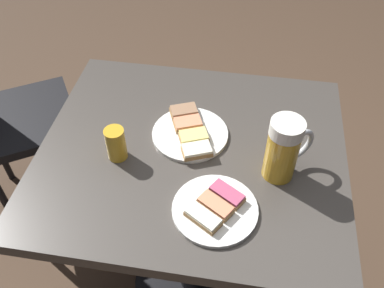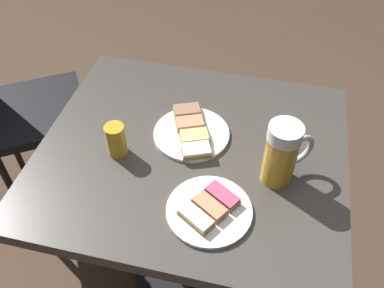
{
  "view_description": "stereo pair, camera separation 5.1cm",
  "coord_description": "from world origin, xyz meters",
  "px_view_note": "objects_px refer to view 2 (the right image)",
  "views": [
    {
      "loc": [
        -0.12,
        0.72,
        1.55
      ],
      "look_at": [
        0.0,
        0.0,
        0.78
      ],
      "focal_mm": 38.93,
      "sensor_mm": 36.0,
      "label": 1
    },
    {
      "loc": [
        -0.17,
        0.71,
        1.55
      ],
      "look_at": [
        0.0,
        0.0,
        0.78
      ],
      "focal_mm": 38.93,
      "sensor_mm": 36.0,
      "label": 2
    }
  ],
  "objects_px": {
    "beer_mug": "(282,154)",
    "cafe_chair": "(10,101)",
    "plate_far": "(209,209)",
    "beer_glass_small": "(116,140)",
    "plate_near": "(191,132)"
  },
  "relations": [
    {
      "from": "plate_far",
      "to": "beer_glass_small",
      "type": "height_order",
      "value": "beer_glass_small"
    },
    {
      "from": "plate_far",
      "to": "beer_mug",
      "type": "bearing_deg",
      "value": -135.55
    },
    {
      "from": "plate_near",
      "to": "cafe_chair",
      "type": "bearing_deg",
      "value": -17.69
    },
    {
      "from": "plate_near",
      "to": "beer_glass_small",
      "type": "bearing_deg",
      "value": 31.53
    },
    {
      "from": "plate_near",
      "to": "cafe_chair",
      "type": "distance_m",
      "value": 0.83
    },
    {
      "from": "plate_far",
      "to": "cafe_chair",
      "type": "xyz_separation_m",
      "value": [
        0.85,
        -0.47,
        -0.24
      ]
    },
    {
      "from": "beer_mug",
      "to": "cafe_chair",
      "type": "xyz_separation_m",
      "value": [
        0.99,
        -0.33,
        -0.31
      ]
    },
    {
      "from": "plate_near",
      "to": "beer_mug",
      "type": "height_order",
      "value": "beer_mug"
    },
    {
      "from": "cafe_chair",
      "to": "beer_mug",
      "type": "bearing_deg",
      "value": 39.08
    },
    {
      "from": "beer_mug",
      "to": "beer_glass_small",
      "type": "height_order",
      "value": "beer_mug"
    },
    {
      "from": "plate_far",
      "to": "cafe_chair",
      "type": "height_order",
      "value": "cafe_chair"
    },
    {
      "from": "plate_near",
      "to": "beer_glass_small",
      "type": "distance_m",
      "value": 0.2
    },
    {
      "from": "plate_far",
      "to": "beer_glass_small",
      "type": "bearing_deg",
      "value": -25.63
    },
    {
      "from": "plate_far",
      "to": "beer_glass_small",
      "type": "relative_size",
      "value": 2.18
    },
    {
      "from": "plate_near",
      "to": "beer_glass_small",
      "type": "height_order",
      "value": "beer_glass_small"
    }
  ]
}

